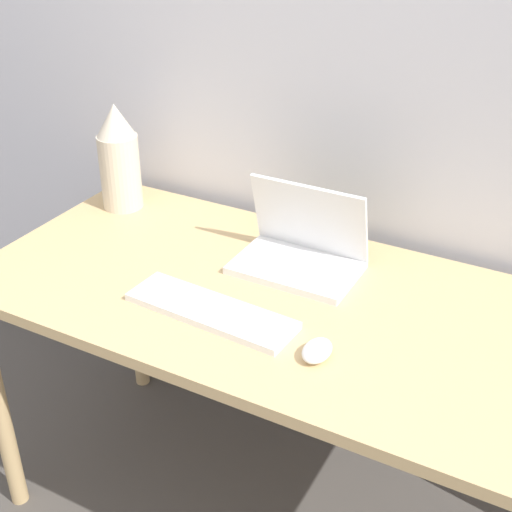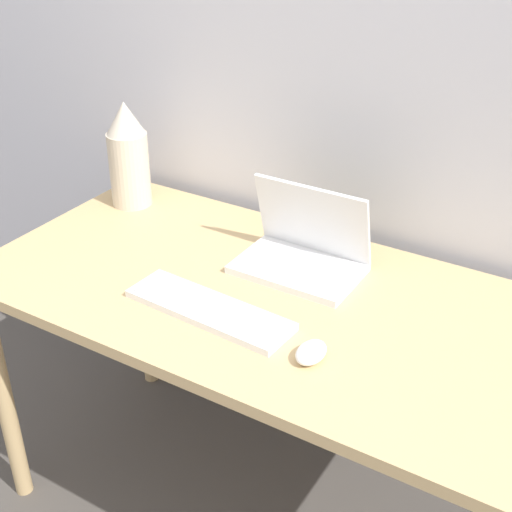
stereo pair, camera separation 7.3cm
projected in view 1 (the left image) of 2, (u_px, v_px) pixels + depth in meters
The scene contains 6 objects.
wall_back at pixel (353, 57), 1.82m from camera, with size 6.00×0.05×2.50m.
desk at pixel (273, 323), 1.77m from camera, with size 1.50×0.73×0.78m.
laptop at pixel (302, 250), 1.81m from camera, with size 0.31×0.21×0.22m.
keyboard at pixel (211, 311), 1.64m from camera, with size 0.42×0.15×0.02m.
mouse at pixel (317, 351), 1.50m from camera, with size 0.06×0.09×0.03m.
vase at pixel (119, 158), 2.07m from camera, with size 0.12×0.12×0.32m.
Camera 1 is at (0.65, -0.93, 1.71)m, focal length 50.00 mm.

